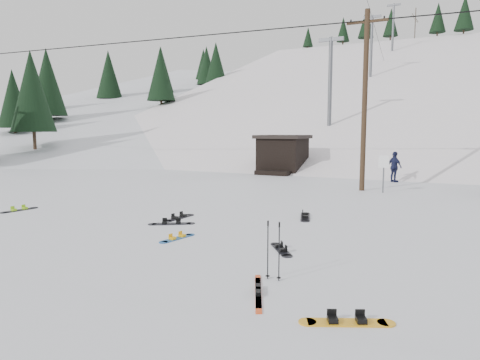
% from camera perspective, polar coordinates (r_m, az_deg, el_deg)
% --- Properties ---
extents(ground, '(200.00, 200.00, 0.00)m').
position_cam_1_polar(ground, '(10.75, -9.55, -10.02)').
color(ground, silver).
rests_on(ground, ground).
extents(ski_slope, '(60.00, 85.24, 65.97)m').
position_cam_1_polar(ski_slope, '(65.36, 20.55, -7.15)').
color(ski_slope, white).
rests_on(ski_slope, ground).
extents(ridge_left, '(47.54, 95.03, 58.38)m').
position_cam_1_polar(ridge_left, '(71.70, -10.14, -4.82)').
color(ridge_left, silver).
rests_on(ridge_left, ground).
extents(treeline_left, '(20.00, 64.00, 10.00)m').
position_cam_1_polar(treeline_left, '(62.86, -13.23, 3.63)').
color(treeline_left, black).
rests_on(treeline_left, ground).
extents(treeline_crest, '(50.00, 6.00, 10.00)m').
position_cam_1_polar(treeline_crest, '(94.56, 22.83, 4.23)').
color(treeline_crest, black).
rests_on(treeline_crest, ski_slope).
extents(utility_pole, '(2.00, 0.26, 9.00)m').
position_cam_1_polar(utility_pole, '(22.74, 16.29, 10.43)').
color(utility_pole, '#3A2819').
rests_on(utility_pole, ground).
extents(trail_sign, '(0.50, 0.09, 1.85)m').
position_cam_1_polar(trail_sign, '(22.16, 18.61, 1.63)').
color(trail_sign, '#595B60').
rests_on(trail_sign, ground).
extents(lift_hut, '(3.40, 4.10, 2.75)m').
position_cam_1_polar(lift_hut, '(31.33, 5.69, 3.46)').
color(lift_hut, black).
rests_on(lift_hut, ground).
extents(lift_tower_near, '(2.20, 0.36, 8.00)m').
position_cam_1_polar(lift_tower_near, '(39.91, 11.95, 13.36)').
color(lift_tower_near, '#595B60').
rests_on(lift_tower_near, ski_slope).
extents(lift_tower_mid, '(2.20, 0.36, 8.00)m').
position_cam_1_polar(lift_tower_mid, '(60.25, 17.12, 17.12)').
color(lift_tower_mid, '#595B60').
rests_on(lift_tower_mid, ski_slope).
extents(lift_tower_far, '(2.20, 0.36, 8.00)m').
position_cam_1_polar(lift_tower_far, '(80.94, 19.75, 18.92)').
color(lift_tower_far, '#595B60').
rests_on(lift_tower_far, ski_slope).
extents(hero_snowboard, '(0.44, 1.30, 0.09)m').
position_cam_1_polar(hero_snowboard, '(12.40, -8.36, -7.64)').
color(hero_snowboard, '#1958A3').
rests_on(hero_snowboard, ground).
extents(hero_skis, '(0.89, 1.77, 0.10)m').
position_cam_1_polar(hero_skis, '(8.37, 2.45, -14.62)').
color(hero_skis, '#BE3A13').
rests_on(hero_skis, ground).
extents(ski_poles, '(0.34, 0.09, 1.23)m').
position_cam_1_polar(ski_poles, '(8.89, 4.48, -9.28)').
color(ski_poles, black).
rests_on(ski_poles, ground).
extents(board_scatter_a, '(1.34, 0.95, 0.11)m').
position_cam_1_polar(board_scatter_a, '(14.30, -9.12, -5.73)').
color(board_scatter_a, black).
rests_on(board_scatter_a, ground).
extents(board_scatter_b, '(0.39, 1.55, 0.11)m').
position_cam_1_polar(board_scatter_b, '(15.20, -8.13, -4.97)').
color(board_scatter_b, black).
rests_on(board_scatter_b, ground).
extents(board_scatter_c, '(0.42, 1.47, 0.10)m').
position_cam_1_polar(board_scatter_c, '(18.56, -27.35, -3.55)').
color(board_scatter_c, black).
rests_on(board_scatter_c, ground).
extents(board_scatter_d, '(0.94, 1.18, 0.10)m').
position_cam_1_polar(board_scatter_d, '(11.18, 5.49, -9.17)').
color(board_scatter_d, black).
rests_on(board_scatter_d, ground).
extents(board_scatter_e, '(1.43, 0.81, 0.11)m').
position_cam_1_polar(board_scatter_e, '(7.38, 14.05, -17.86)').
color(board_scatter_e, '#FFAF1C').
rests_on(board_scatter_e, ground).
extents(board_scatter_f, '(0.73, 1.62, 0.12)m').
position_cam_1_polar(board_scatter_f, '(15.38, 8.68, -4.84)').
color(board_scatter_f, black).
rests_on(board_scatter_f, ground).
extents(skier_navy, '(1.11, 1.02, 1.83)m').
position_cam_1_polar(skier_navy, '(27.06, 19.91, 1.66)').
color(skier_navy, '#181B3C').
rests_on(skier_navy, ground).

